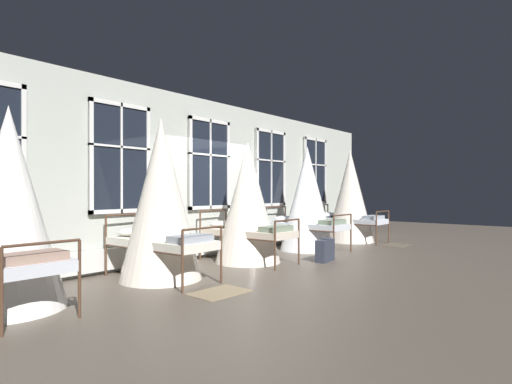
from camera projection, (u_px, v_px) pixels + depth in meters
The scene contains 11 objects.
ground at pixel (243, 261), 8.36m from camera, with size 25.07×25.07×0.00m, color brown.
back_wall_with_windows at pixel (206, 178), 9.02m from camera, with size 13.54×0.10×3.37m, color #B2B7AD.
window_bank at pixel (210, 203), 8.95m from camera, with size 9.83×0.10×2.88m.
cot_first at pixel (9, 211), 4.93m from camera, with size 1.30×1.93×2.43m.
cot_second at pixel (161, 201), 6.63m from camera, with size 1.30×1.94×2.58m.
cot_third at pixel (248, 204), 8.25m from camera, with size 1.30×1.94×2.37m.
cot_fourth at pixel (307, 200), 9.93m from camera, with size 1.30×1.94×2.47m.
cot_fifth at pixel (350, 197), 11.58m from camera, with size 1.30×1.93×2.55m.
rug_second at pixel (219, 292), 5.76m from camera, with size 0.80×0.56×0.01m, color #8E7A5B.
rug_fifth at pixel (396, 245), 10.76m from camera, with size 0.80×0.56×0.01m, color brown.
suitcase_dark at pixel (325, 250), 8.32m from camera, with size 0.58×0.28×0.47m.
Camera 1 is at (-6.28, -5.51, 1.41)m, focal length 29.26 mm.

